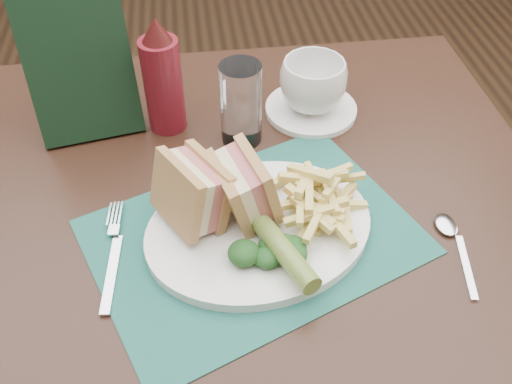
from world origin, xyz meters
TOP-DOWN VIEW (x-y plane):
  - floor at (0.00, 0.00)m, footprint 7.00×7.00m
  - table_main at (0.00, -0.50)m, footprint 0.90×0.75m
  - placemat at (0.01, -0.60)m, footprint 0.48×0.42m
  - plate at (0.02, -0.59)m, footprint 0.35×0.31m
  - sandwich_half_a at (-0.08, -0.58)m, footprint 0.11×0.12m
  - sandwich_half_b at (-0.01, -0.57)m, footprint 0.10×0.11m
  - kale_garnish at (0.02, -0.65)m, footprint 0.11×0.08m
  - pickle_spear at (0.04, -0.66)m, footprint 0.07×0.12m
  - fries_pile at (0.10, -0.58)m, footprint 0.18×0.20m
  - fork at (-0.17, -0.61)m, footprint 0.05×0.17m
  - spoon at (0.27, -0.66)m, footprint 0.06×0.15m
  - saucer at (0.14, -0.34)m, footprint 0.16×0.16m
  - coffee_cup at (0.14, -0.34)m, footprint 0.13×0.13m
  - drinking_glass at (0.02, -0.39)m, footprint 0.07×0.07m
  - ketchup_bottle at (-0.09, -0.34)m, footprint 0.06×0.06m
  - check_presenter at (-0.21, -0.33)m, footprint 0.17×0.12m

SIDE VIEW (x-z plane):
  - floor at x=0.00m, z-range 0.00..0.00m
  - table_main at x=0.00m, z-range 0.00..0.75m
  - placemat at x=0.01m, z-range 0.75..0.75m
  - spoon at x=0.27m, z-range 0.75..0.76m
  - saucer at x=0.14m, z-range 0.75..0.76m
  - fork at x=-0.17m, z-range 0.75..0.76m
  - plate at x=0.02m, z-range 0.75..0.77m
  - kale_garnish at x=0.02m, z-range 0.77..0.79m
  - pickle_spear at x=0.04m, z-range 0.77..0.80m
  - fries_pile at x=0.10m, z-range 0.77..0.83m
  - coffee_cup at x=0.14m, z-range 0.76..0.84m
  - sandwich_half_b at x=-0.01m, z-range 0.77..0.86m
  - drinking_glass at x=0.02m, z-range 0.75..0.88m
  - sandwich_half_a at x=-0.08m, z-range 0.77..0.86m
  - ketchup_bottle at x=-0.09m, z-range 0.75..0.94m
  - check_presenter at x=-0.21m, z-range 0.75..0.99m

